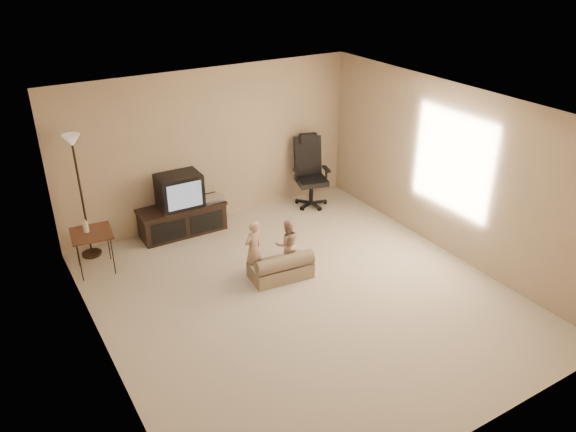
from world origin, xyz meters
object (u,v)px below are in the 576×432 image
child_sofa (282,268)px  floor_lamp (77,170)px  tv_stand (182,209)px  side_table (91,234)px  toddler_right (287,244)px  toddler_left (253,249)px  office_chair (310,180)px

child_sofa → floor_lamp: bearing=141.8°
tv_stand → side_table: 1.55m
toddler_right → child_sofa: bearing=61.2°
toddler_left → toddler_right: size_ratio=1.15×
tv_stand → toddler_left: bearing=-77.0°
tv_stand → floor_lamp: bearing=178.6°
side_table → toddler_left: 2.26m
floor_lamp → toddler_left: floor_lamp is taller
side_table → tv_stand: bearing=15.6°
side_table → floor_lamp: floor_lamp is taller
side_table → floor_lamp: bearing=84.8°
side_table → toddler_right: 2.72m
toddler_left → office_chair: bearing=-161.0°
child_sofa → toddler_left: (-0.30, 0.26, 0.26)m
child_sofa → side_table: bearing=149.8°
toddler_right → tv_stand: bearing=-46.5°
office_chair → side_table: bearing=-160.0°
tv_stand → floor_lamp: (-1.44, 0.06, 0.95)m
office_chair → toddler_left: bearing=-125.4°
floor_lamp → toddler_right: size_ratio=2.50×
office_chair → child_sofa: office_chair is taller
child_sofa → toddler_left: toddler_left is taller
tv_stand → child_sofa: tv_stand is taller
side_table → floor_lamp: size_ratio=0.44×
floor_lamp → child_sofa: (2.10, -2.03, -1.20)m
tv_stand → office_chair: bearing=-2.4°
side_table → toddler_right: size_ratio=1.09×
floor_lamp → child_sofa: size_ratio=2.12×
office_chair → floor_lamp: (-3.76, 0.20, 0.91)m
side_table → toddler_right: (2.36, -1.34, -0.21)m
child_sofa → toddler_right: toddler_right is taller
child_sofa → toddler_right: 0.37m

